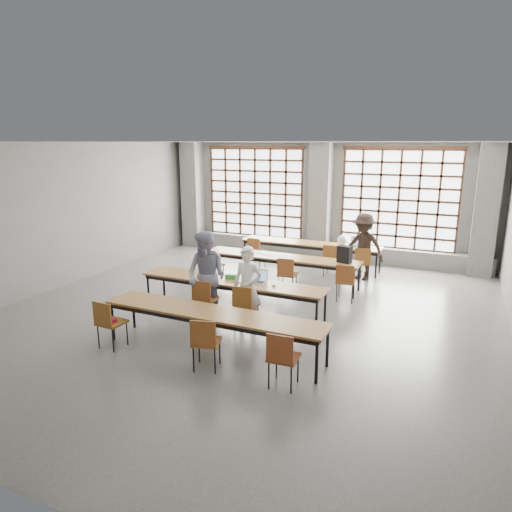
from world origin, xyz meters
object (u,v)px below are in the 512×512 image
at_px(student_female, 207,277).
at_px(green_box, 231,277).
at_px(chair_front_right, 245,303).
at_px(student_male, 247,288).
at_px(chair_front_left, 204,296).
at_px(desk_row_b, 281,259).
at_px(chair_back_right, 362,260).
at_px(mouse, 274,285).
at_px(laptop_front, 258,279).
at_px(chair_back_mid, 331,257).
at_px(chair_near_right, 282,354).
at_px(chair_mid_right, 346,279).
at_px(desk_row_c, 232,283).
at_px(chair_mid_centre, 287,272).
at_px(laptop_back, 358,244).
at_px(chair_near_left, 108,320).
at_px(chair_near_mid, 205,339).
at_px(plastic_bag, 342,240).
at_px(chair_mid_left, 212,263).
at_px(phone, 237,282).
at_px(red_pouch, 112,320).
at_px(chair_back_left, 256,249).
at_px(backpack, 345,254).
at_px(student_back, 363,247).
at_px(desk_row_d, 213,315).

xyz_separation_m(student_female, green_box, (0.25, 0.58, -0.13)).
relative_size(chair_front_right, student_male, 0.55).
xyz_separation_m(chair_front_left, student_female, (-0.01, 0.13, 0.37)).
distance_m(desk_row_b, chair_back_right, 2.16).
bearing_deg(mouse, laptop_front, 161.97).
xyz_separation_m(chair_back_mid, mouse, (-0.21, -3.52, 0.21)).
height_order(desk_row_b, chair_front_right, chair_front_right).
bearing_deg(chair_back_mid, chair_near_right, -81.44).
bearing_deg(chair_mid_right, desk_row_c, -139.28).
xyz_separation_m(desk_row_c, mouse, (0.95, -0.02, 0.08)).
distance_m(chair_mid_centre, laptop_back, 2.78).
height_order(chair_front_left, chair_near_left, same).
height_order(chair_back_mid, chair_near_mid, same).
bearing_deg(chair_back_right, plastic_bag, 136.70).
distance_m(desk_row_b, chair_mid_left, 1.73).
xyz_separation_m(chair_back_right, laptop_front, (-1.43, -3.39, 0.25)).
height_order(phone, red_pouch, phone).
bearing_deg(chair_back_left, chair_near_mid, -72.87).
bearing_deg(student_male, plastic_bag, 80.38).
bearing_deg(chair_back_right, backpack, -100.51).
bearing_deg(red_pouch, chair_front_left, 62.42).
relative_size(chair_mid_right, chair_front_left, 1.00).
bearing_deg(chair_near_mid, chair_front_left, 121.21).
xyz_separation_m(student_back, laptop_back, (-0.27, 0.61, -0.08)).
xyz_separation_m(chair_back_left, chair_back_right, (3.03, 0.00, 0.00)).
bearing_deg(mouse, chair_mid_right, 59.19).
bearing_deg(laptop_front, desk_row_c, -168.72).
bearing_deg(chair_near_mid, student_female, 119.59).
xyz_separation_m(chair_back_mid, student_male, (-0.56, -4.00, 0.26)).
bearing_deg(laptop_back, phone, -109.19).
distance_m(student_female, laptop_back, 5.14).
bearing_deg(chair_mid_right, desk_row_b, 160.81).
relative_size(chair_front_left, student_back, 0.51).
distance_m(chair_mid_centre, student_back, 2.40).
xyz_separation_m(chair_back_mid, laptop_back, (0.53, 0.74, 0.25)).
distance_m(chair_near_mid, student_female, 2.18).
bearing_deg(chair_front_left, chair_back_left, 100.36).
bearing_deg(phone, chair_mid_centre, 77.61).
relative_size(chair_near_left, plastic_bag, 3.08).
relative_size(student_male, laptop_back, 3.62).
xyz_separation_m(backpack, plastic_bag, (-0.51, 1.80, -0.06)).
xyz_separation_m(backpack, red_pouch, (-2.93, -4.67, -0.43)).
height_order(desk_row_b, plastic_bag, plastic_bag).
bearing_deg(student_female, chair_mid_left, 124.33).
distance_m(student_male, laptop_back, 4.86).
distance_m(desk_row_d, laptop_front, 1.86).
height_order(chair_near_mid, phone, chair_near_mid).
xyz_separation_m(chair_back_mid, chair_front_right, (-0.56, -4.13, 0.00)).
bearing_deg(chair_near_right, chair_near_mid, 179.86).
xyz_separation_m(chair_back_right, red_pouch, (-3.14, -5.79, -0.04)).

